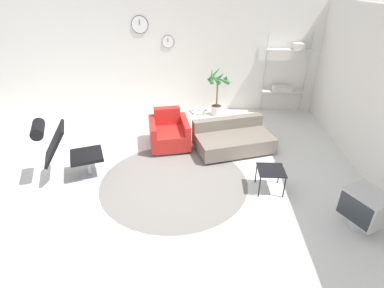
{
  "coord_description": "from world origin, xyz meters",
  "views": [
    {
      "loc": [
        0.56,
        -4.62,
        3.12
      ],
      "look_at": [
        0.35,
        0.09,
        0.55
      ],
      "focal_mm": 28.0,
      "sensor_mm": 36.0,
      "label": 1
    }
  ],
  "objects_px": {
    "lounge_chair": "(63,145)",
    "armchair_red": "(169,134)",
    "couch_low": "(233,140)",
    "potted_plant": "(217,92)",
    "side_table": "(271,172)",
    "crt_television": "(364,208)",
    "shelf_unit": "(287,72)"
  },
  "relations": [
    {
      "from": "lounge_chair",
      "to": "armchair_red",
      "type": "xyz_separation_m",
      "value": [
        1.65,
        1.31,
        -0.4
      ]
    },
    {
      "from": "armchair_red",
      "to": "couch_low",
      "type": "height_order",
      "value": "armchair_red"
    },
    {
      "from": "armchair_red",
      "to": "couch_low",
      "type": "distance_m",
      "value": 1.35
    },
    {
      "from": "lounge_chair",
      "to": "potted_plant",
      "type": "distance_m",
      "value": 4.09
    },
    {
      "from": "lounge_chair",
      "to": "potted_plant",
      "type": "height_order",
      "value": "potted_plant"
    },
    {
      "from": "couch_low",
      "to": "side_table",
      "type": "height_order",
      "value": "couch_low"
    },
    {
      "from": "potted_plant",
      "to": "crt_television",
      "type": "bearing_deg",
      "value": -64.25
    },
    {
      "from": "armchair_red",
      "to": "side_table",
      "type": "height_order",
      "value": "armchair_red"
    },
    {
      "from": "armchair_red",
      "to": "crt_television",
      "type": "bearing_deg",
      "value": 129.86
    },
    {
      "from": "armchair_red",
      "to": "potted_plant",
      "type": "height_order",
      "value": "potted_plant"
    },
    {
      "from": "crt_television",
      "to": "potted_plant",
      "type": "xyz_separation_m",
      "value": [
        -1.95,
        4.04,
        0.29
      ]
    },
    {
      "from": "crt_television",
      "to": "shelf_unit",
      "type": "relative_size",
      "value": 0.34
    },
    {
      "from": "side_table",
      "to": "potted_plant",
      "type": "distance_m",
      "value": 3.33
    },
    {
      "from": "couch_low",
      "to": "armchair_red",
      "type": "bearing_deg",
      "value": -22.33
    },
    {
      "from": "couch_low",
      "to": "side_table",
      "type": "bearing_deg",
      "value": 91.92
    },
    {
      "from": "side_table",
      "to": "potted_plant",
      "type": "relative_size",
      "value": 0.35
    },
    {
      "from": "armchair_red",
      "to": "crt_television",
      "type": "distance_m",
      "value": 3.78
    },
    {
      "from": "lounge_chair",
      "to": "couch_low",
      "type": "bearing_deg",
      "value": 89.08
    },
    {
      "from": "crt_television",
      "to": "potted_plant",
      "type": "height_order",
      "value": "potted_plant"
    },
    {
      "from": "side_table",
      "to": "armchair_red",
      "type": "bearing_deg",
      "value": 141.57
    },
    {
      "from": "lounge_chair",
      "to": "side_table",
      "type": "distance_m",
      "value": 3.52
    },
    {
      "from": "shelf_unit",
      "to": "crt_television",
      "type": "bearing_deg",
      "value": -87.55
    },
    {
      "from": "lounge_chair",
      "to": "crt_television",
      "type": "xyz_separation_m",
      "value": [
        4.66,
        -0.97,
        -0.35
      ]
    },
    {
      "from": "side_table",
      "to": "potted_plant",
      "type": "bearing_deg",
      "value": 103.88
    },
    {
      "from": "potted_plant",
      "to": "couch_low",
      "type": "bearing_deg",
      "value": -81.29
    },
    {
      "from": "side_table",
      "to": "crt_television",
      "type": "height_order",
      "value": "crt_television"
    },
    {
      "from": "side_table",
      "to": "crt_television",
      "type": "relative_size",
      "value": 0.62
    },
    {
      "from": "couch_low",
      "to": "shelf_unit",
      "type": "relative_size",
      "value": 0.85
    },
    {
      "from": "shelf_unit",
      "to": "lounge_chair",
      "type": "bearing_deg",
      "value": -143.3
    },
    {
      "from": "armchair_red",
      "to": "couch_low",
      "type": "bearing_deg",
      "value": 163.26
    },
    {
      "from": "lounge_chair",
      "to": "armchair_red",
      "type": "distance_m",
      "value": 2.14
    },
    {
      "from": "armchair_red",
      "to": "couch_low",
      "type": "relative_size",
      "value": 0.58
    }
  ]
}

